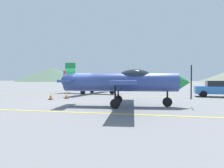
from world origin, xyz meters
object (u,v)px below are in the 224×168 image
airplane_near (125,81)px  traffic_cone_front (51,96)px  car_sedan (218,89)px  airplane_mid (91,80)px  traffic_cone_side (66,95)px  airplane_far (146,80)px

airplane_near → traffic_cone_front: bearing=158.1°
car_sedan → traffic_cone_front: 16.20m
airplane_mid → car_sedan: 13.95m
airplane_mid → traffic_cone_front: bearing=-100.0°
airplane_near → airplane_mid: 11.64m
airplane_near → traffic_cone_front: size_ratio=16.36×
airplane_near → traffic_cone_side: size_ratio=16.36×
car_sedan → traffic_cone_front: size_ratio=7.55×
airplane_near → airplane_far: 21.46m
airplane_near → airplane_mid: same height
airplane_far → airplane_mid: bearing=-119.2°
airplane_near → traffic_cone_side: (-5.95, 3.87, -1.34)m
airplane_far → traffic_cone_side: 18.83m
airplane_mid → traffic_cone_front: (-1.32, -7.44, -1.34)m
airplane_mid → car_sedan: (13.82, -1.70, -0.78)m
car_sedan → airplane_near: bearing=-134.0°
airplane_near → traffic_cone_side: bearing=147.0°
airplane_near → car_sedan: (8.23, 8.51, -0.78)m
traffic_cone_side → traffic_cone_front: bearing=-131.2°
airplane_near → airplane_mid: size_ratio=1.00×
airplane_mid → traffic_cone_side: 6.49m
airplane_mid → car_sedan: size_ratio=2.16×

